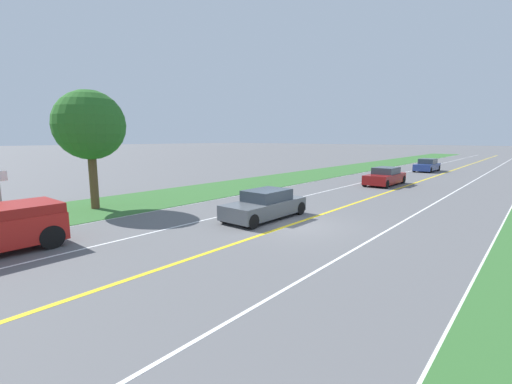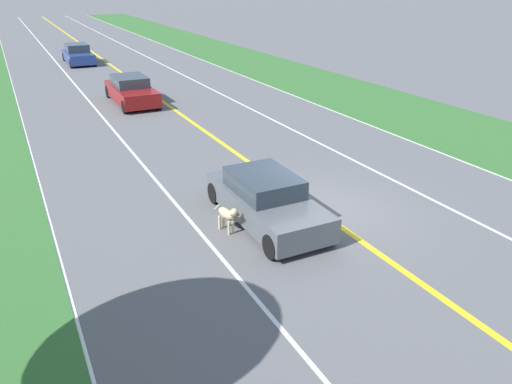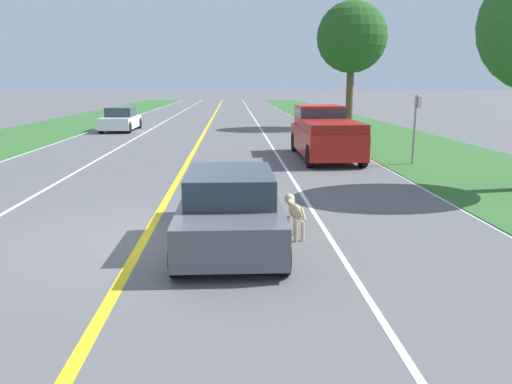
# 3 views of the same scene
# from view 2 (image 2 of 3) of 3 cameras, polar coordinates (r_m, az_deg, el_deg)

# --- Properties ---
(ground_plane) EXTENTS (400.00, 400.00, 0.00)m
(ground_plane) POSITION_cam_2_polar(r_m,az_deg,el_deg) (14.42, 7.13, -2.17)
(ground_plane) COLOR #5B5B5E
(centre_divider_line) EXTENTS (0.18, 160.00, 0.01)m
(centre_divider_line) POSITION_cam_2_polar(r_m,az_deg,el_deg) (14.42, 7.13, -2.15)
(centre_divider_line) COLOR yellow
(centre_divider_line) RESTS_ON ground
(lane_edge_line_right) EXTENTS (0.14, 160.00, 0.01)m
(lane_edge_line_right) POSITION_cam_2_polar(r_m,az_deg,el_deg) (12.38, -21.35, -8.39)
(lane_edge_line_right) COLOR white
(lane_edge_line_right) RESTS_ON ground
(lane_edge_line_left) EXTENTS (0.14, 160.00, 0.01)m
(lane_edge_line_left) POSITION_cam_2_polar(r_m,az_deg,el_deg) (18.99, 25.06, 2.18)
(lane_edge_line_left) COLOR white
(lane_edge_line_left) RESTS_ON ground
(lane_dash_same_dir) EXTENTS (0.10, 160.00, 0.01)m
(lane_dash_same_dir) POSITION_cam_2_polar(r_m,az_deg,el_deg) (12.98, -5.93, -5.19)
(lane_dash_same_dir) COLOR white
(lane_dash_same_dir) RESTS_ON ground
(lane_dash_oncoming) EXTENTS (0.10, 160.00, 0.01)m
(lane_dash_oncoming) POSITION_cam_2_polar(r_m,az_deg,el_deg) (16.49, 17.33, 0.32)
(lane_dash_oncoming) COLOR white
(lane_dash_oncoming) RESTS_ON ground
(ego_car) EXTENTS (1.81, 4.35, 1.33)m
(ego_car) POSITION_cam_2_polar(r_m,az_deg,el_deg) (13.51, 1.17, -0.91)
(ego_car) COLOR #51565B
(ego_car) RESTS_ON ground
(dog) EXTENTS (0.36, 1.03, 0.81)m
(dog) POSITION_cam_2_polar(r_m,az_deg,el_deg) (12.97, -3.27, -2.58)
(dog) COLOR #D1B784
(dog) RESTS_ON ground
(car_trailing_near) EXTENTS (1.87, 4.71, 1.40)m
(car_trailing_near) POSITION_cam_2_polar(r_m,az_deg,el_deg) (27.31, -14.06, 11.16)
(car_trailing_near) COLOR maroon
(car_trailing_near) RESTS_ON ground
(car_trailing_mid) EXTENTS (1.84, 4.56, 1.43)m
(car_trailing_mid) POSITION_cam_2_polar(r_m,az_deg,el_deg) (41.31, -19.66, 14.58)
(car_trailing_mid) COLOR navy
(car_trailing_mid) RESTS_ON ground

